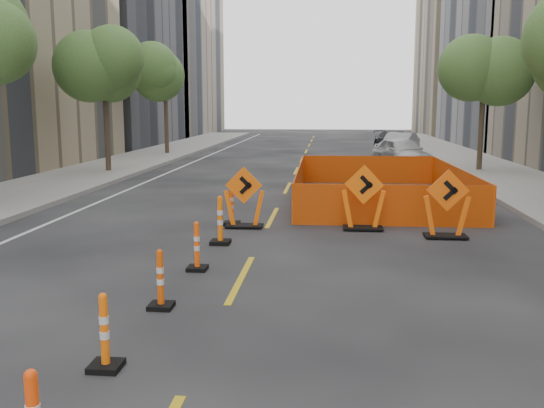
# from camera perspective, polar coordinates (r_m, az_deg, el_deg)

# --- Properties ---
(ground_plane) EXTENTS (140.00, 140.00, 0.00)m
(ground_plane) POSITION_cam_1_polar(r_m,az_deg,el_deg) (7.34, -7.61, -15.77)
(ground_plane) COLOR black
(sidewalk_left) EXTENTS (4.00, 90.00, 0.15)m
(sidewalk_left) POSITION_cam_1_polar(r_m,az_deg,el_deg) (21.48, -24.07, 0.44)
(sidewalk_left) COLOR gray
(sidewalk_left) RESTS_ON ground
(bld_left_d) EXTENTS (12.00, 16.00, 14.00)m
(bld_left_d) POSITION_cam_1_polar(r_m,az_deg,el_deg) (49.44, -17.11, 13.49)
(bld_left_d) COLOR #4C4C51
(bld_left_d) RESTS_ON ground
(bld_left_e) EXTENTS (12.00, 20.00, 20.00)m
(bld_left_e) POSITION_cam_1_polar(r_m,az_deg,el_deg) (65.14, -11.56, 15.27)
(bld_left_e) COLOR gray
(bld_left_e) RESTS_ON ground
(bld_right_e) EXTENTS (12.00, 14.00, 16.00)m
(bld_right_e) POSITION_cam_1_polar(r_m,az_deg,el_deg) (67.05, 19.25, 13.05)
(bld_right_e) COLOR tan
(bld_right_e) RESTS_ON ground
(tree_l_c) EXTENTS (2.80, 2.80, 5.95)m
(tree_l_c) POSITION_cam_1_polar(r_m,az_deg,el_deg) (28.31, -15.51, 11.92)
(tree_l_c) COLOR #382B1E
(tree_l_c) RESTS_ON ground
(tree_l_d) EXTENTS (2.80, 2.80, 5.95)m
(tree_l_d) POSITION_cam_1_polar(r_m,az_deg,el_deg) (37.82, -10.03, 11.39)
(tree_l_d) COLOR #382B1E
(tree_l_d) RESTS_ON ground
(tree_r_c) EXTENTS (2.80, 2.80, 5.95)m
(tree_r_c) POSITION_cam_1_polar(r_m,az_deg,el_deg) (29.31, 19.35, 11.63)
(tree_r_c) COLOR #382B1E
(tree_r_c) RESTS_ON ground
(channelizer_2) EXTENTS (0.37, 0.37, 0.94)m
(channelizer_2) POSITION_cam_1_polar(r_m,az_deg,el_deg) (7.53, -15.50, -11.47)
(channelizer_2) COLOR #F45F0A
(channelizer_2) RESTS_ON ground
(channelizer_3) EXTENTS (0.37, 0.37, 0.93)m
(channelizer_3) POSITION_cam_1_polar(r_m,az_deg,el_deg) (9.48, -10.47, -6.95)
(channelizer_3) COLOR #D64809
(channelizer_3) RESTS_ON ground
(channelizer_4) EXTENTS (0.37, 0.37, 0.94)m
(channelizer_4) POSITION_cam_1_polar(r_m,az_deg,el_deg) (11.51, -7.09, -3.94)
(channelizer_4) COLOR #FB4E0A
(channelizer_4) RESTS_ON ground
(channelizer_5) EXTENTS (0.43, 0.43, 1.10)m
(channelizer_5) POSITION_cam_1_polar(r_m,az_deg,el_deg) (13.58, -4.90, -1.51)
(channelizer_5) COLOR orange
(channelizer_5) RESTS_ON ground
(channelizer_6) EXTENTS (0.41, 0.41, 1.03)m
(channelizer_6) POSITION_cam_1_polar(r_m,az_deg,el_deg) (15.73, -3.82, -0.13)
(channelizer_6) COLOR #E64E09
(channelizer_6) RESTS_ON ground
(chevron_sign_left) EXTENTS (1.06, 0.66, 1.56)m
(chevron_sign_left) POSITION_cam_1_polar(r_m,az_deg,el_deg) (15.32, -2.65, 0.64)
(chevron_sign_left) COLOR #F35D0A
(chevron_sign_left) RESTS_ON ground
(chevron_sign_center) EXTENTS (1.24, 0.96, 1.64)m
(chevron_sign_center) POSITION_cam_1_polar(r_m,az_deg,el_deg) (15.18, 8.62, 0.60)
(chevron_sign_center) COLOR #FC600A
(chevron_sign_center) RESTS_ON ground
(chevron_sign_right) EXTENTS (1.10, 0.68, 1.63)m
(chevron_sign_right) POSITION_cam_1_polar(r_m,az_deg,el_deg) (14.67, 16.14, 0.01)
(chevron_sign_right) COLOR #F1560A
(chevron_sign_right) RESTS_ON ground
(safety_fence) EXTENTS (5.20, 8.74, 1.09)m
(safety_fence) POSITION_cam_1_polar(r_m,az_deg,el_deg) (20.08, 9.88, 1.90)
(safety_fence) COLOR #D84B0B
(safety_fence) RESTS_ON ground
(parked_car_near) EXTENTS (2.97, 4.68, 1.48)m
(parked_car_near) POSITION_cam_1_polar(r_m,az_deg,el_deg) (30.89, 12.10, 4.78)
(parked_car_near) COLOR silver
(parked_car_near) RESTS_ON ground
(parked_car_mid) EXTENTS (2.92, 4.58, 1.43)m
(parked_car_mid) POSITION_cam_1_polar(r_m,az_deg,el_deg) (36.76, 11.89, 5.44)
(parked_car_mid) COLOR #9F9FA4
(parked_car_mid) RESTS_ON ground
(parked_car_far) EXTENTS (3.01, 4.95, 1.34)m
(parked_car_far) POSITION_cam_1_polar(r_m,az_deg,el_deg) (41.89, 11.55, 5.85)
(parked_car_far) COLOR black
(parked_car_far) RESTS_ON ground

